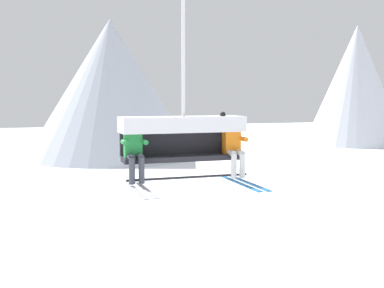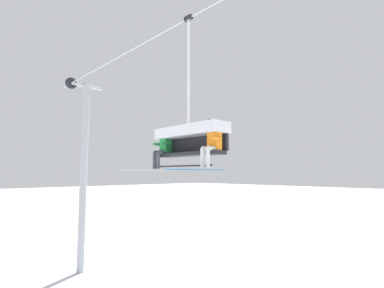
% 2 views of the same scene
% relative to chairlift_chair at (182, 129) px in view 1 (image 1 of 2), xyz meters
% --- Properties ---
extents(mountain_peak_west, '(18.47, 18.47, 14.94)m').
position_rel_chairlift_chair_xyz_m(mountain_peak_west, '(5.33, 43.90, 1.59)').
color(mountain_peak_west, silver).
rests_on(mountain_peak_west, ground_plane).
extents(mountain_peak_central, '(13.68, 13.68, 16.45)m').
position_rel_chairlift_chair_xyz_m(mountain_peak_central, '(39.88, 47.80, 2.34)').
color(mountain_peak_central, silver).
rests_on(mountain_peak_central, ground_plane).
extents(chairlift_chair, '(2.41, 0.74, 4.37)m').
position_rel_chairlift_chair_xyz_m(chairlift_chair, '(0.00, 0.00, 0.00)').
color(chairlift_chair, '#232328').
extents(skier_green, '(0.46, 1.70, 1.23)m').
position_rel_chairlift_chair_xyz_m(skier_green, '(-0.99, -0.22, -0.34)').
color(skier_green, '#23843D').
extents(skier_orange, '(0.48, 1.70, 1.34)m').
position_rel_chairlift_chair_xyz_m(skier_orange, '(0.99, -0.21, -0.32)').
color(skier_orange, orange).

